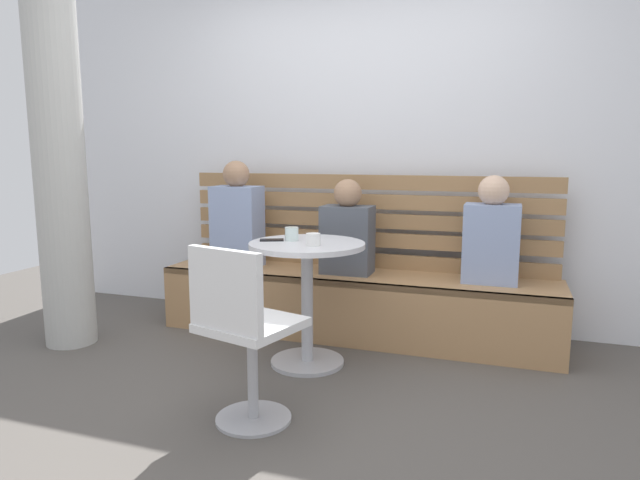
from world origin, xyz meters
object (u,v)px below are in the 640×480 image
cup_ceramic_white (313,239)px  cup_glass_short (292,234)px  white_chair (242,329)px  person_child_left (491,235)px  cafe_table (307,280)px  phone_on_table (272,240)px  person_child_middle (347,232)px  person_adult (237,219)px  booth_bench (354,305)px

cup_ceramic_white → cup_glass_short: bearing=144.3°
white_chair → person_child_left: 1.79m
cafe_table → phone_on_table: size_ratio=5.29×
person_child_middle → phone_on_table: (-0.29, -0.60, 0.02)m
person_child_left → person_child_middle: size_ratio=1.06×
person_adult → cup_glass_short: bearing=-39.7°
person_adult → cup_ceramic_white: (0.82, -0.66, -0.01)m
cup_glass_short → white_chair: bearing=-83.4°
person_adult → phone_on_table: bearing=-47.4°
person_child_left → cup_glass_short: size_ratio=8.50×
white_chair → cup_glass_short: bearing=96.6°
white_chair → booth_bench: bearing=84.4°
person_adult → cup_ceramic_white: 1.05m
cup_glass_short → phone_on_table: cup_glass_short is taller
white_chair → person_child_left: bearing=54.7°
cafe_table → cup_glass_short: size_ratio=9.25×
cafe_table → person_child_left: bearing=31.9°
booth_bench → cup_ceramic_white: bearing=-94.5°
booth_bench → phone_on_table: bearing=-120.2°
white_chair → person_adult: (-0.73, 1.38, 0.32)m
white_chair → person_child_middle: bearing=86.6°
person_child_middle → cafe_table: bearing=-96.9°
white_chair → cup_ceramic_white: (0.08, 0.72, 0.31)m
cup_ceramic_white → cup_glass_short: size_ratio=1.00×
white_chair → cup_ceramic_white: bearing=83.3°
person_child_left → cup_glass_short: person_child_left is taller
cup_glass_short → cafe_table: bearing=-19.7°
cafe_table → person_adult: person_adult is taller
booth_bench → phone_on_table: phone_on_table is taller
cafe_table → cup_glass_short: cup_glass_short is taller
person_child_middle → cup_glass_short: (-0.18, -0.56, 0.06)m
cafe_table → person_adult: bearing=142.7°
cafe_table → person_child_middle: size_ratio=1.15×
cup_glass_short → person_adult: bearing=140.3°
person_child_middle → cup_glass_short: bearing=-108.2°
cup_glass_short → phone_on_table: (-0.11, -0.04, -0.04)m
white_chair → phone_on_table: size_ratio=6.07×
cup_ceramic_white → person_child_middle: bearing=89.9°
cafe_table → person_adult: size_ratio=0.97×
booth_bench → white_chair: bearing=-95.6°
cup_glass_short → person_child_left: bearing=27.7°
person_adult → cup_glass_short: person_adult is taller
phone_on_table → white_chair: bearing=171.4°
person_adult → person_child_middle: person_adult is taller
cafe_table → person_child_middle: 0.64m
person_adult → phone_on_table: person_adult is taller
cup_ceramic_white → phone_on_table: cup_ceramic_white is taller
cup_ceramic_white → cafe_table: bearing=128.0°
person_child_middle → cup_ceramic_white: bearing=-90.1°
person_adult → cup_glass_short: 0.83m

